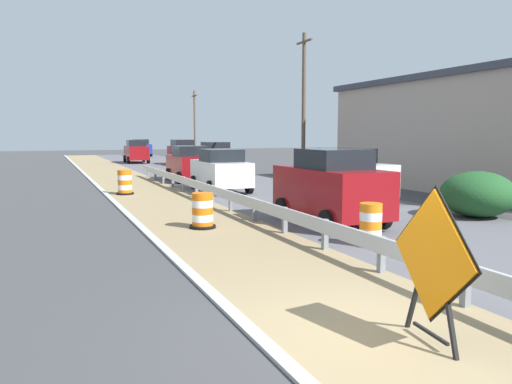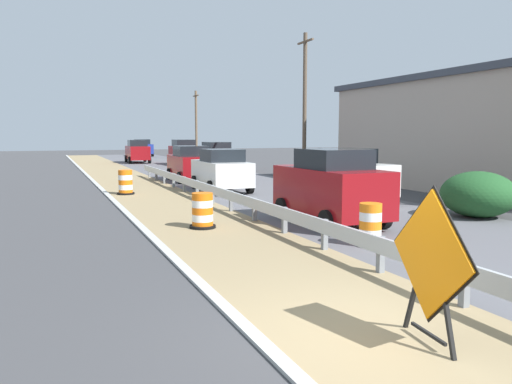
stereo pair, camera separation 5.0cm
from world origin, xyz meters
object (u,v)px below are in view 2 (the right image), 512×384
at_px(traffic_barrel_close, 203,212).
at_px(car_trailing_far_lane, 221,170).
at_px(car_lead_far_lane, 330,187).
at_px(utility_pole_far, 196,124).
at_px(traffic_barrel_nearest, 370,227).
at_px(car_distant_a, 142,148).
at_px(car_distant_c, 349,175).
at_px(car_mid_far_lane, 217,157).
at_px(car_lead_near_lane, 137,151).
at_px(car_trailing_near_lane, 184,152).
at_px(warning_sign_diamond, 430,260).
at_px(utility_pole_mid, 305,104).
at_px(car_distant_b, 190,163).
at_px(traffic_barrel_mid, 126,183).

bearing_deg(traffic_barrel_close, car_trailing_far_lane, 67.77).
distance_m(car_lead_far_lane, utility_pole_far, 38.63).
relative_size(traffic_barrel_nearest, utility_pole_far, 0.14).
bearing_deg(car_distant_a, traffic_barrel_close, -9.02).
bearing_deg(car_distant_c, car_distant_a, 179.19).
bearing_deg(car_trailing_far_lane, car_lead_far_lane, -176.85).
height_order(car_mid_far_lane, utility_pole_far, utility_pole_far).
bearing_deg(car_lead_near_lane, car_trailing_near_lane, -142.69).
bearing_deg(warning_sign_diamond, utility_pole_mid, -106.80).
height_order(car_lead_near_lane, car_distant_a, car_lead_near_lane).
relative_size(traffic_barrel_close, utility_pole_far, 0.14).
relative_size(warning_sign_diamond, car_distant_a, 0.46).
bearing_deg(traffic_barrel_close, car_distant_b, 75.96).
bearing_deg(car_mid_far_lane, traffic_barrel_close, -21.25).
height_order(traffic_barrel_close, car_lead_near_lane, car_lead_near_lane).
relative_size(traffic_barrel_nearest, car_trailing_far_lane, 0.24).
height_order(traffic_barrel_close, car_trailing_far_lane, car_trailing_far_lane).
distance_m(traffic_barrel_mid, car_distant_a, 38.53).
bearing_deg(warning_sign_diamond, car_distant_a, -88.71).
xyz_separation_m(warning_sign_diamond, car_trailing_far_lane, (3.08, 16.97, -0.09)).
distance_m(car_lead_near_lane, utility_pole_far, 8.42).
relative_size(traffic_barrel_close, car_lead_far_lane, 0.24).
distance_m(traffic_barrel_mid, car_mid_far_lane, 14.16).
distance_m(warning_sign_diamond, car_trailing_far_lane, 17.25).
xyz_separation_m(car_lead_far_lane, car_trailing_far_lane, (-0.23, 9.16, -0.12)).
bearing_deg(car_distant_a, utility_pole_far, 21.55).
height_order(utility_pole_mid, utility_pole_far, utility_pole_mid).
bearing_deg(car_distant_a, car_distant_b, -6.45).
bearing_deg(car_distant_c, utility_pole_mid, 159.88).
height_order(car_trailing_far_lane, car_distant_b, car_distant_b).
distance_m(traffic_barrel_close, car_distant_a, 47.12).
xyz_separation_m(traffic_barrel_nearest, car_distant_b, (0.51, 17.61, 0.53)).
distance_m(car_mid_far_lane, car_trailing_far_lane, 12.65).
bearing_deg(utility_pole_mid, traffic_barrel_close, -127.82).
xyz_separation_m(car_lead_far_lane, car_distant_b, (-0.19, 14.65, -0.11)).
height_order(traffic_barrel_nearest, utility_pole_mid, utility_pole_mid).
height_order(car_distant_a, car_distant_b, car_distant_a).
bearing_deg(car_distant_a, traffic_barrel_nearest, -5.08).
bearing_deg(warning_sign_diamond, car_lead_far_lane, -105.15).
distance_m(traffic_barrel_close, traffic_barrel_mid, 8.89).
bearing_deg(car_trailing_far_lane, traffic_barrel_close, 159.45).
bearing_deg(utility_pole_mid, warning_sign_diamond, -114.63).
bearing_deg(traffic_barrel_nearest, utility_pole_far, 79.45).
distance_m(warning_sign_diamond, utility_pole_mid, 24.48).
relative_size(car_distant_b, utility_pole_mid, 0.52).
bearing_deg(car_lead_near_lane, car_distant_a, -10.12).
distance_m(car_distant_a, utility_pole_far, 10.57).
height_order(car_lead_far_lane, utility_pole_mid, utility_pole_mid).
height_order(warning_sign_diamond, car_distant_b, warning_sign_diamond).
bearing_deg(car_lead_far_lane, car_mid_far_lane, -9.77).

